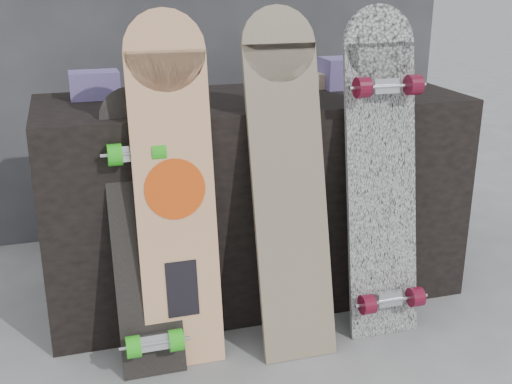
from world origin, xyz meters
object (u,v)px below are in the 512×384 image
object	(u,v)px
longboard_geisha	(174,184)
skateboard_dark	(142,229)
longboard_celtic	(288,173)
longboard_cascadia	(382,170)
vendor_table	(253,197)

from	to	relation	value
longboard_geisha	skateboard_dark	size ratio (longest dim) A/B	1.28
longboard_celtic	longboard_cascadia	size ratio (longest dim) A/B	1.00
vendor_table	skateboard_dark	bearing A→B (deg)	-143.22
vendor_table	longboard_celtic	xyz separation A→B (m)	(0.01, -0.37, 0.21)
longboard_geisha	longboard_celtic	world-z (taller)	longboard_celtic
longboard_cascadia	longboard_geisha	bearing A→B (deg)	178.11
vendor_table	skateboard_dark	size ratio (longest dim) A/B	1.78
skateboard_dark	longboard_celtic	bearing A→B (deg)	-1.98
longboard_geisha	skateboard_dark	world-z (taller)	longboard_geisha
longboard_geisha	vendor_table	bearing A→B (deg)	44.50
longboard_cascadia	skateboard_dark	xyz separation A→B (m)	(-0.83, 0.03, -0.13)
vendor_table	longboard_geisha	world-z (taller)	longboard_geisha
longboard_celtic	vendor_table	bearing A→B (deg)	91.93
vendor_table	longboard_celtic	size ratio (longest dim) A/B	1.39
longboard_geisha	longboard_cascadia	world-z (taller)	longboard_cascadia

